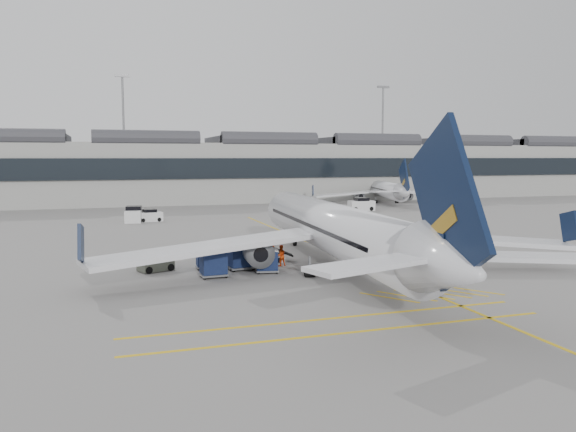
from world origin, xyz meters
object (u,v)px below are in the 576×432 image
object	(u,v)px
belt_loader	(261,255)
pushback_tug	(156,263)
baggage_cart_a	(267,260)
ramp_agent_b	(281,255)
airliner_main	(335,230)
ramp_agent_a	(271,244)

from	to	relation	value
belt_loader	pushback_tug	bearing A→B (deg)	-163.13
baggage_cart_a	ramp_agent_b	bearing A→B (deg)	61.00
ramp_agent_b	pushback_tug	distance (m)	9.53
airliner_main	belt_loader	distance (m)	7.22
belt_loader	baggage_cart_a	bearing A→B (deg)	-91.12
belt_loader	ramp_agent_b	xyz separation A→B (m)	(0.95, -2.26, 0.32)
ramp_agent_a	belt_loader	bearing A→B (deg)	-140.17
pushback_tug	ramp_agent_b	bearing A→B (deg)	-27.62
baggage_cart_a	ramp_agent_a	world-z (taller)	ramp_agent_a
ramp_agent_a	pushback_tug	size ratio (longest dim) A/B	0.69
baggage_cart_a	ramp_agent_a	bearing A→B (deg)	81.64
pushback_tug	belt_loader	bearing A→B (deg)	-13.22
belt_loader	ramp_agent_b	world-z (taller)	belt_loader
ramp_agent_a	ramp_agent_b	xyz separation A→B (m)	(-0.80, -5.25, -0.13)
ramp_agent_a	pushback_tug	world-z (taller)	ramp_agent_a
belt_loader	pushback_tug	world-z (taller)	belt_loader
airliner_main	ramp_agent_a	xyz separation A→B (m)	(-2.57, 8.17, -2.12)
baggage_cart_a	pushback_tug	bearing A→B (deg)	168.45
belt_loader	baggage_cart_a	distance (m)	4.42
ramp_agent_a	pushback_tug	xyz separation A→B (m)	(-10.26, -4.17, -0.36)
airliner_main	ramp_agent_a	world-z (taller)	airliner_main
airliner_main	belt_loader	size ratio (longest dim) A/B	9.07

